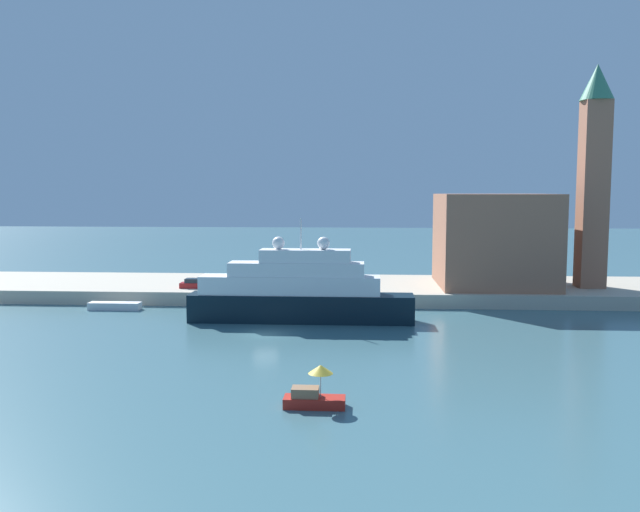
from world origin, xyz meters
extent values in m
plane|color=#3D6670|center=(0.00, 0.00, 0.00)|extent=(400.00, 400.00, 0.00)
cube|color=#B7AD99|center=(0.00, 25.80, 0.88)|extent=(110.00, 19.60, 1.76)
cube|color=black|center=(3.00, 7.08, 1.56)|extent=(25.09, 3.79, 3.11)
cube|color=white|center=(1.75, 7.08, 4.14)|extent=(20.07, 3.49, 2.05)
cube|color=white|center=(2.50, 7.08, 5.93)|extent=(15.05, 3.19, 1.53)
cube|color=white|center=(3.50, 7.08, 7.42)|extent=(10.04, 2.88, 1.45)
cylinder|color=silver|center=(3.00, 7.08, 9.86)|extent=(0.16, 0.16, 3.44)
sphere|color=white|center=(5.51, 7.08, 8.84)|extent=(1.41, 1.41, 1.41)
sphere|color=white|center=(0.49, 7.08, 8.84)|extent=(1.41, 1.41, 1.41)
cube|color=#B22319|center=(6.64, -22.15, 0.36)|extent=(4.17, 1.52, 0.71)
cube|color=#8C6647|center=(6.02, -22.15, 1.04)|extent=(1.83, 1.22, 0.65)
cylinder|color=#B2B2B2|center=(7.06, -22.15, 1.53)|extent=(0.06, 0.06, 1.63)
cone|color=gold|center=(7.06, -22.15, 2.64)|extent=(1.68, 1.68, 0.59)
cube|color=silver|center=(-20.66, 12.99, 0.46)|extent=(6.36, 1.61, 0.92)
cube|color=#9E664C|center=(27.67, 25.04, 7.99)|extent=(14.88, 15.61, 12.45)
cube|color=#9E664C|center=(40.23, 24.05, 14.07)|extent=(3.35, 3.35, 24.61)
cone|color=#387A5B|center=(40.23, 24.05, 28.71)|extent=(4.35, 4.35, 4.68)
cube|color=#B21E1E|center=(-12.03, 20.05, 2.12)|extent=(4.55, 1.75, 0.71)
cube|color=#262D33|center=(-12.26, 20.05, 2.75)|extent=(2.73, 1.58, 0.55)
cylinder|color=#4C4C4C|center=(-6.29, 21.86, 2.55)|extent=(0.36, 0.36, 1.58)
sphere|color=tan|center=(-6.29, 21.86, 3.46)|extent=(0.24, 0.24, 0.24)
cylinder|color=black|center=(-1.08, 17.04, 2.07)|extent=(0.50, 0.50, 0.62)
camera|label=1|loc=(9.80, -65.24, 14.55)|focal=36.87mm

